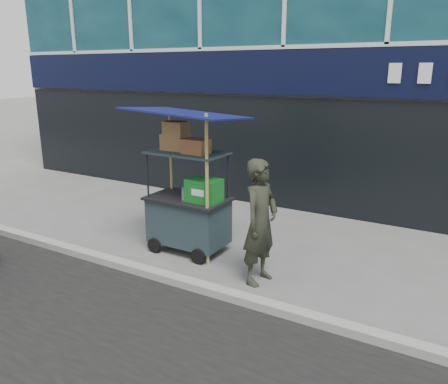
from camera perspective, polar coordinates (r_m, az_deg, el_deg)
The scene contains 4 objects.
ground at distance 6.66m, azimuth -6.44°, elevation -10.80°, with size 80.00×80.00×0.00m, color #5F5F5B.
curb at distance 6.49m, azimuth -7.52°, elevation -10.99°, with size 80.00×0.18×0.12m, color gray.
vendor_cart at distance 7.21m, azimuth -4.60°, elevation -1.41°, with size 1.79×1.28×2.41m.
vendor_man at distance 6.14m, azimuth 4.78°, elevation -3.95°, with size 0.66×0.43×1.80m, color #272A1F.
Camera 1 is at (3.59, -4.77, 2.96)m, focal length 35.00 mm.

